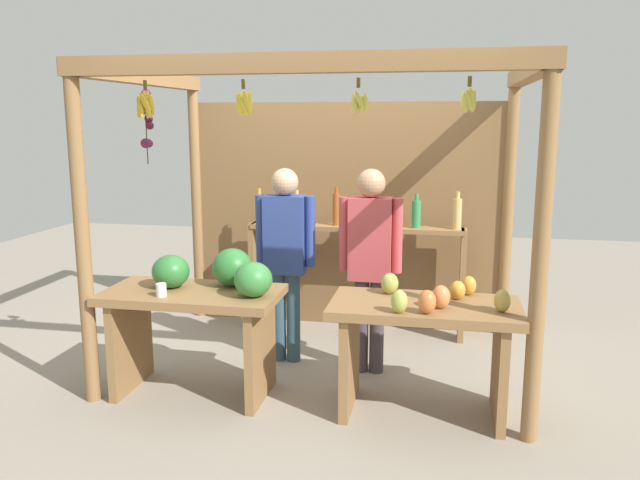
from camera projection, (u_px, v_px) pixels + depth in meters
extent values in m
plane|color=gray|center=(325.00, 362.00, 5.12)|extent=(12.00, 12.00, 0.00)
cylinder|color=olive|center=(82.00, 237.00, 4.22)|extent=(0.10, 0.10, 2.32)
cylinder|color=olive|center=(540.00, 255.00, 3.66)|extent=(0.10, 0.10, 2.32)
cylinder|color=olive|center=(197.00, 200.00, 6.14)|extent=(0.10, 0.10, 2.32)
cylinder|color=olive|center=(508.00, 208.00, 5.59)|extent=(0.10, 0.10, 2.32)
cube|color=olive|center=(294.00, 63.00, 3.73)|extent=(3.02, 0.12, 0.12)
cube|color=olive|center=(143.00, 77.00, 4.97)|extent=(0.12, 2.10, 0.12)
cube|color=olive|center=(530.00, 72.00, 4.42)|extent=(0.12, 2.10, 0.12)
cube|color=brown|center=(345.00, 216.00, 5.91)|extent=(2.92, 0.04, 2.09)
cylinder|color=brown|center=(145.00, 85.00, 4.08)|extent=(0.02, 0.02, 0.06)
ellipsoid|color=gold|center=(151.00, 105.00, 4.10)|extent=(0.04, 0.08, 0.15)
ellipsoid|color=gold|center=(150.00, 107.00, 4.12)|extent=(0.06, 0.08, 0.15)
ellipsoid|color=gold|center=(149.00, 107.00, 4.14)|extent=(0.06, 0.04, 0.15)
ellipsoid|color=gold|center=(145.00, 102.00, 4.13)|extent=(0.07, 0.06, 0.15)
ellipsoid|color=gold|center=(143.00, 102.00, 4.12)|extent=(0.05, 0.06, 0.15)
ellipsoid|color=gold|center=(140.00, 107.00, 4.11)|extent=(0.04, 0.08, 0.15)
ellipsoid|color=gold|center=(140.00, 107.00, 4.08)|extent=(0.07, 0.06, 0.15)
ellipsoid|color=gold|center=(145.00, 103.00, 4.07)|extent=(0.09, 0.06, 0.15)
ellipsoid|color=gold|center=(147.00, 106.00, 4.09)|extent=(0.06, 0.06, 0.15)
cylinder|color=brown|center=(358.00, 83.00, 3.83)|extent=(0.02, 0.02, 0.06)
ellipsoid|color=#D1CC4C|center=(365.00, 103.00, 3.84)|extent=(0.04, 0.07, 0.12)
ellipsoid|color=#D1CC4C|center=(360.00, 104.00, 3.87)|extent=(0.08, 0.06, 0.13)
ellipsoid|color=#D1CC4C|center=(355.00, 103.00, 3.87)|extent=(0.06, 0.07, 0.13)
ellipsoid|color=#D1CC4C|center=(354.00, 102.00, 3.84)|extent=(0.05, 0.06, 0.13)
ellipsoid|color=#D1CC4C|center=(359.00, 100.00, 3.82)|extent=(0.08, 0.05, 0.13)
cylinder|color=brown|center=(243.00, 84.00, 3.97)|extent=(0.02, 0.02, 0.06)
ellipsoid|color=yellow|center=(250.00, 104.00, 3.99)|extent=(0.04, 0.07, 0.15)
ellipsoid|color=yellow|center=(249.00, 102.00, 4.01)|extent=(0.07, 0.07, 0.15)
ellipsoid|color=yellow|center=(245.00, 105.00, 4.04)|extent=(0.08, 0.04, 0.15)
ellipsoid|color=yellow|center=(241.00, 104.00, 4.02)|extent=(0.05, 0.05, 0.15)
ellipsoid|color=yellow|center=(241.00, 102.00, 4.00)|extent=(0.04, 0.09, 0.15)
ellipsoid|color=yellow|center=(239.00, 104.00, 3.97)|extent=(0.07, 0.06, 0.15)
ellipsoid|color=yellow|center=(243.00, 104.00, 3.97)|extent=(0.08, 0.04, 0.15)
ellipsoid|color=yellow|center=(247.00, 102.00, 3.97)|extent=(0.06, 0.07, 0.15)
cylinder|color=brown|center=(470.00, 81.00, 3.69)|extent=(0.02, 0.02, 0.06)
ellipsoid|color=#D1CC4C|center=(473.00, 102.00, 3.71)|extent=(0.04, 0.07, 0.13)
ellipsoid|color=#D1CC4C|center=(472.00, 101.00, 3.73)|extent=(0.06, 0.05, 0.13)
ellipsoid|color=#D1CC4C|center=(468.00, 102.00, 3.75)|extent=(0.07, 0.04, 0.13)
ellipsoid|color=#D1CC4C|center=(465.00, 99.00, 3.74)|extent=(0.07, 0.06, 0.13)
ellipsoid|color=#D1CC4C|center=(463.00, 101.00, 3.72)|extent=(0.04, 0.08, 0.13)
ellipsoid|color=#D1CC4C|center=(465.00, 102.00, 3.69)|extent=(0.05, 0.05, 0.13)
ellipsoid|color=#D1CC4C|center=(469.00, 100.00, 3.68)|extent=(0.07, 0.04, 0.13)
ellipsoid|color=#D1CC4C|center=(472.00, 98.00, 3.69)|extent=(0.06, 0.06, 0.13)
cylinder|color=#4C422D|center=(146.00, 123.00, 4.29)|extent=(0.01, 0.01, 0.55)
sphere|color=#47142D|center=(146.00, 94.00, 4.25)|extent=(0.07, 0.07, 0.07)
sphere|color=#47142D|center=(148.00, 102.00, 4.28)|extent=(0.06, 0.06, 0.06)
sphere|color=#47142D|center=(142.00, 111.00, 4.27)|extent=(0.06, 0.06, 0.06)
sphere|color=#47142D|center=(149.00, 119.00, 4.29)|extent=(0.06, 0.06, 0.06)
sphere|color=#47142D|center=(150.00, 125.00, 4.29)|extent=(0.06, 0.06, 0.06)
sphere|color=#601E42|center=(146.00, 143.00, 4.32)|extent=(0.07, 0.07, 0.07)
sphere|color=#601E42|center=(149.00, 143.00, 4.31)|extent=(0.06, 0.06, 0.06)
cube|color=olive|center=(192.00, 295.00, 4.41)|extent=(1.23, 0.64, 0.06)
cube|color=olive|center=(130.00, 342.00, 4.58)|extent=(0.06, 0.58, 0.70)
cube|color=olive|center=(261.00, 351.00, 4.39)|extent=(0.06, 0.58, 0.70)
ellipsoid|color=#38843D|center=(253.00, 280.00, 4.24)|extent=(0.30, 0.30, 0.24)
ellipsoid|color=#2D7533|center=(232.00, 267.00, 4.51)|extent=(0.36, 0.36, 0.27)
ellipsoid|color=#2D7533|center=(171.00, 271.00, 4.46)|extent=(0.31, 0.31, 0.24)
cylinder|color=white|center=(161.00, 290.00, 4.25)|extent=(0.07, 0.07, 0.09)
cube|color=olive|center=(425.00, 308.00, 4.11)|extent=(1.23, 0.64, 0.06)
cube|color=olive|center=(350.00, 357.00, 4.27)|extent=(0.06, 0.58, 0.70)
cube|color=olive|center=(500.00, 368.00, 4.09)|extent=(0.06, 0.58, 0.70)
ellipsoid|color=#CC7038|center=(427.00, 302.00, 3.87)|extent=(0.16, 0.16, 0.15)
ellipsoid|color=#B79E47|center=(502.00, 301.00, 3.91)|extent=(0.12, 0.12, 0.14)
ellipsoid|color=gold|center=(458.00, 290.00, 4.18)|extent=(0.15, 0.15, 0.13)
ellipsoid|color=gold|center=(469.00, 285.00, 4.29)|extent=(0.14, 0.14, 0.13)
ellipsoid|color=#A8B24C|center=(399.00, 301.00, 3.89)|extent=(0.12, 0.12, 0.15)
ellipsoid|color=#A8B24C|center=(390.00, 283.00, 4.32)|extent=(0.17, 0.17, 0.15)
ellipsoid|color=#E07F47|center=(441.00, 297.00, 3.98)|extent=(0.12, 0.12, 0.15)
cube|color=olive|center=(254.00, 275.00, 5.90)|extent=(0.05, 0.20, 1.00)
cube|color=olive|center=(462.00, 285.00, 5.54)|extent=(0.05, 0.20, 1.00)
cube|color=olive|center=(355.00, 228.00, 5.63)|extent=(1.90, 0.22, 0.04)
cylinder|color=gold|center=(259.00, 209.00, 5.77)|extent=(0.07, 0.07, 0.26)
cylinder|color=gold|center=(259.00, 192.00, 5.74)|extent=(0.03, 0.03, 0.06)
cylinder|color=#D8B266|center=(297.00, 210.00, 5.71)|extent=(0.07, 0.07, 0.25)
cylinder|color=#D8B266|center=(297.00, 193.00, 5.68)|extent=(0.03, 0.03, 0.06)
cylinder|color=#994C1E|center=(336.00, 210.00, 5.64)|extent=(0.07, 0.07, 0.28)
cylinder|color=#994C1E|center=(336.00, 190.00, 5.60)|extent=(0.03, 0.03, 0.06)
cylinder|color=#994C1E|center=(376.00, 212.00, 5.57)|extent=(0.08, 0.08, 0.25)
cylinder|color=#994C1E|center=(377.00, 195.00, 5.54)|extent=(0.04, 0.04, 0.06)
cylinder|color=#338C4C|center=(416.00, 214.00, 5.51)|extent=(0.08, 0.08, 0.24)
cylinder|color=#338C4C|center=(417.00, 197.00, 5.48)|extent=(0.04, 0.04, 0.06)
cylinder|color=#D8B266|center=(457.00, 214.00, 5.44)|extent=(0.08, 0.08, 0.26)
cylinder|color=#D8B266|center=(458.00, 195.00, 5.41)|extent=(0.03, 0.03, 0.06)
cylinder|color=#335265|center=(279.00, 316.00, 5.11)|extent=(0.11, 0.11, 0.73)
cylinder|color=#335265|center=(293.00, 317.00, 5.09)|extent=(0.11, 0.11, 0.73)
cube|color=#2D428C|center=(285.00, 235.00, 4.97)|extent=(0.32, 0.19, 0.62)
cylinder|color=#2D428C|center=(261.00, 230.00, 5.00)|extent=(0.08, 0.08, 0.56)
cylinder|color=#2D428C|center=(310.00, 232.00, 4.93)|extent=(0.08, 0.08, 0.56)
sphere|color=tan|center=(285.00, 182.00, 4.89)|extent=(0.21, 0.21, 0.21)
cylinder|color=#433A44|center=(361.00, 325.00, 4.88)|extent=(0.11, 0.11, 0.74)
cylinder|color=#433A44|center=(377.00, 326.00, 4.86)|extent=(0.11, 0.11, 0.74)
cube|color=#BF474C|center=(370.00, 239.00, 4.74)|extent=(0.32, 0.19, 0.62)
cylinder|color=#BF474C|center=(344.00, 234.00, 4.77)|extent=(0.08, 0.08, 0.56)
cylinder|color=#BF474C|center=(397.00, 236.00, 4.70)|extent=(0.08, 0.08, 0.56)
sphere|color=tan|center=(371.00, 183.00, 4.66)|extent=(0.21, 0.21, 0.21)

